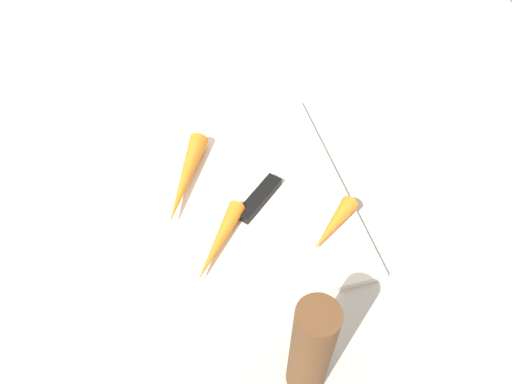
% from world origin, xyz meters
% --- Properties ---
extents(ground_plane, '(1.40, 1.40, 0.00)m').
position_xyz_m(ground_plane, '(0.00, 0.00, 0.00)').
color(ground_plane, '#ADA8A0').
extents(cutting_board, '(0.36, 0.26, 0.01)m').
position_xyz_m(cutting_board, '(0.00, 0.00, 0.01)').
color(cutting_board, silver).
rests_on(cutting_board, ground_plane).
extents(knife, '(0.15, 0.16, 0.01)m').
position_xyz_m(knife, '(0.01, 0.01, 0.02)').
color(knife, '#B7B7BC').
rests_on(knife, cutting_board).
extents(carrot_longest, '(0.16, 0.10, 0.03)m').
position_xyz_m(carrot_longest, '(-0.04, -0.10, 0.03)').
color(carrot_longest, orange).
rests_on(carrot_longest, cutting_board).
extents(carrot_medium, '(0.12, 0.10, 0.02)m').
position_xyz_m(carrot_medium, '(0.08, -0.07, 0.02)').
color(carrot_medium, orange).
rests_on(carrot_medium, cutting_board).
extents(carrot_shortest, '(0.08, 0.09, 0.03)m').
position_xyz_m(carrot_shortest, '(0.10, 0.08, 0.02)').
color(carrot_shortest, orange).
rests_on(carrot_shortest, cutting_board).
extents(pepper_grinder, '(0.04, 0.04, 0.16)m').
position_xyz_m(pepper_grinder, '(0.27, -0.02, 0.08)').
color(pepper_grinder, brown).
rests_on(pepper_grinder, ground_plane).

